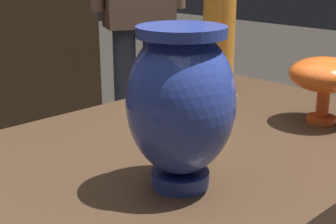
# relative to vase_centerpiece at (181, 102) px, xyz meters

# --- Properties ---
(vase_centerpiece) EXTENTS (0.17, 0.17, 0.25)m
(vase_centerpiece) POSITION_rel_vase_centerpiece_xyz_m (0.00, 0.00, 0.00)
(vase_centerpiece) COLOR #2D429E
(vase_centerpiece) RESTS_ON display_plinth
(vase_tall_behind) EXTENTS (0.15, 0.15, 0.14)m
(vase_tall_behind) POSITION_rel_vase_centerpiece_xyz_m (0.44, 0.00, -0.03)
(vase_tall_behind) COLOR #E55B1E
(vase_tall_behind) RESTS_ON display_plinth
(vase_left_accent) EXTENTS (0.11, 0.11, 0.33)m
(vase_left_accent) POSITION_rel_vase_centerpiece_xyz_m (0.44, 0.30, 0.02)
(vase_left_accent) COLOR orange
(vase_left_accent) RESTS_ON display_plinth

